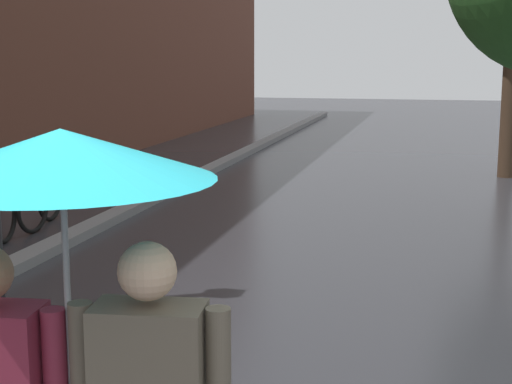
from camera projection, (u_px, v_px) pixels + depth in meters
name	position (u px, v px, depth m)	size (l,w,h in m)	color
kerb_strip	(163.00, 192.00, 12.99)	(0.30, 36.00, 0.12)	slate
parked_bicycle_6	(0.00, 203.00, 10.35)	(1.13, 0.79, 0.96)	black
parked_bicycle_7	(18.00, 193.00, 11.10)	(1.09, 0.71, 0.96)	black
couple_under_umbrella	(68.00, 326.00, 2.78)	(1.19, 1.09, 2.09)	#2D2D33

